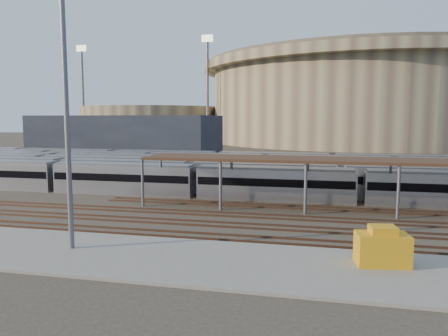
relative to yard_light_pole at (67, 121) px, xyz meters
name	(u,v)px	position (x,y,z in m)	size (l,w,h in m)	color
ground	(212,212)	(6.55, 14.61, -9.20)	(420.00, 420.00, 0.00)	#383026
apron	(89,252)	(1.55, -0.39, -9.10)	(50.00, 9.00, 0.20)	gray
subway_trains	(244,172)	(6.39, 33.11, -7.40)	(125.62, 23.90, 3.60)	silver
inspection_shed	(442,164)	(28.55, 18.61, -4.22)	(60.30, 6.00, 5.30)	slate
empty_tracks	(198,223)	(6.55, 9.61, -9.11)	(170.00, 9.62, 0.18)	#4C3323
stadium	(362,100)	(31.55, 154.61, 7.27)	(124.00, 124.00, 32.50)	#958C65
secondary_arena	(151,124)	(-53.45, 144.61, -2.20)	(56.00, 56.00, 14.00)	#958C65
service_building	(128,137)	(-28.45, 69.61, -4.20)	(42.00, 20.00, 10.00)	#1E232D
floodlight_0	(207,86)	(-23.45, 124.61, 11.45)	(4.00, 1.00, 38.40)	slate
floodlight_1	(83,90)	(-78.45, 134.61, 11.45)	(4.00, 1.00, 38.40)	slate
floodlight_3	(278,93)	(-3.45, 174.61, 11.45)	(4.00, 1.00, 38.40)	slate
yard_light_pole	(67,121)	(0.00, 0.00, 0.00)	(0.81, 0.36, 17.84)	slate
yellow_equipment	(382,249)	(21.09, 1.22, -8.01)	(3.18, 1.99, 1.99)	#CC8F13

